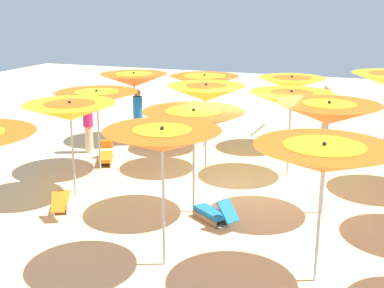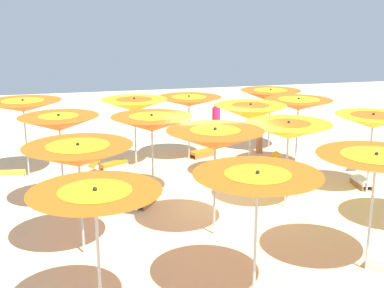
{
  "view_description": "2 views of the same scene",
  "coord_description": "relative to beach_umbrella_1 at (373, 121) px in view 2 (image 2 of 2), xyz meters",
  "views": [
    {
      "loc": [
        -2.83,
        11.35,
        4.49
      ],
      "look_at": [
        0.89,
        1.3,
        1.46
      ],
      "focal_mm": 47.5,
      "sensor_mm": 36.0,
      "label": 1
    },
    {
      "loc": [
        -12.04,
        3.79,
        4.88
      ],
      "look_at": [
        0.75,
        0.52,
        1.44
      ],
      "focal_mm": 47.02,
      "sensor_mm": 36.0,
      "label": 2
    }
  ],
  "objects": [
    {
      "name": "ground",
      "position": [
        0.32,
        4.29,
        -2.06
      ],
      "size": [
        40.88,
        40.88,
        0.04
      ],
      "primitive_type": "cube",
      "color": "beige"
    },
    {
      "name": "beach_umbrella_1",
      "position": [
        0.0,
        0.0,
        0.0
      ],
      "size": [
        2.03,
        2.03,
        2.28
      ],
      "color": "#B2B2B7",
      "rests_on": "ground"
    },
    {
      "name": "beach_umbrella_2",
      "position": [
        2.5,
        1.0,
        0.08
      ],
      "size": [
        2.12,
        2.12,
        2.34
      ],
      "color": "#B2B2B7",
      "rests_on": "ground"
    },
    {
      "name": "beach_umbrella_3",
      "position": [
        4.95,
        0.89,
        -0.03
      ],
      "size": [
        2.18,
        2.18,
        2.27
      ],
      "color": "#B2B2B7",
      "rests_on": "ground"
    },
    {
      "name": "beach_umbrella_4",
      "position": [
        -3.9,
        2.54,
        0.14
      ],
      "size": [
        2.23,
        2.23,
        2.4
      ],
      "color": "#B2B2B7",
      "rests_on": "ground"
    },
    {
      "name": "beach_umbrella_5",
      "position": [
        -0.45,
        2.7,
        -0.01
      ],
      "size": [
        2.16,
        2.16,
        2.29
      ],
      "color": "#B2B2B7",
      "rests_on": "ground"
    },
    {
      "name": "beach_umbrella_6",
      "position": [
        1.82,
        2.85,
        0.06
      ],
      "size": [
        2.08,
        2.08,
        2.36
      ],
      "color": "#B2B2B7",
      "rests_on": "ground"
    },
    {
      "name": "beach_umbrella_7",
      "position": [
        4.48,
        4.04,
        -0.03
      ],
      "size": [
        2.2,
        2.2,
        2.23
      ],
      "color": "#B2B2B7",
      "rests_on": "ground"
    },
    {
      "name": "beach_umbrella_8",
      "position": [
        -4.39,
        5.09,
        0.09
      ],
      "size": [
        2.16,
        2.16,
        2.39
      ],
      "color": "#B2B2B7",
      "rests_on": "ground"
    },
    {
      "name": "beach_umbrella_9",
      "position": [
        -1.6,
        4.97,
        0.19
      ],
      "size": [
        2.15,
        2.15,
        2.5
      ],
      "color": "#B2B2B7",
      "rests_on": "ground"
    },
    {
      "name": "beach_umbrella_10",
      "position": [
        1.05,
        5.9,
        0.04
      ],
      "size": [
        2.16,
        2.16,
        2.33
      ],
      "color": "#B2B2B7",
      "rests_on": "ground"
    },
    {
      "name": "beach_umbrella_11",
      "position": [
        4.05,
        5.94,
        0.01
      ],
      "size": [
        2.09,
        2.09,
        2.3
      ],
      "color": "#B2B2B7",
      "rests_on": "ground"
    },
    {
      "name": "beach_umbrella_12",
      "position": [
        -4.58,
        7.73,
        0.1
      ],
      "size": [
        2.01,
        2.01,
        2.4
      ],
      "color": "#B2B2B7",
      "rests_on": "ground"
    },
    {
      "name": "beach_umbrella_13",
      "position": [
        -1.82,
        7.89,
        0.09
      ],
      "size": [
        2.2,
        2.2,
        2.4
      ],
      "color": "#B2B2B7",
      "rests_on": "ground"
    },
    {
      "name": "beach_umbrella_14",
      "position": [
        0.74,
        8.26,
        0.23
      ],
      "size": [
        1.96,
        1.96,
        2.51
      ],
      "color": "#B2B2B7",
      "rests_on": "ground"
    },
    {
      "name": "beach_umbrella_15",
      "position": [
        3.84,
        9.3,
        0.16
      ],
      "size": [
        2.28,
        2.28,
        2.43
      ],
      "color": "#B2B2B7",
      "rests_on": "ground"
    },
    {
      "name": "lounger_1",
      "position": [
        3.86,
        6.79,
        -1.84
      ],
      "size": [
        0.91,
        1.32,
        0.57
      ],
      "rotation": [
        0.0,
        0.0,
        5.21
      ],
      "color": "silver",
      "rests_on": "ground"
    },
    {
      "name": "lounger_2",
      "position": [
        3.78,
        9.97,
        -1.85
      ],
      "size": [
        0.5,
        1.24,
        0.59
      ],
      "rotation": [
        0.0,
        0.0,
        4.54
      ],
      "color": "silver",
      "rests_on": "ground"
    },
    {
      "name": "lounger_3",
      "position": [
        0.55,
        -0.14,
        -1.83
      ],
      "size": [
        1.26,
        0.48,
        0.62
      ],
      "rotation": [
        0.0,
        0.0,
        9.31
      ],
      "color": "olive",
      "rests_on": "ground"
    },
    {
      "name": "lounger_4",
      "position": [
        0.47,
        6.28,
        -1.83
      ],
      "size": [
        1.16,
        0.94,
        0.61
      ],
      "rotation": [
        0.0,
        0.0,
        5.68
      ],
      "color": "olive",
      "rests_on": "ground"
    },
    {
      "name": "lounger_5",
      "position": [
        4.65,
        3.44,
        -1.84
      ],
      "size": [
        0.83,
        1.27,
        0.57
      ],
      "rotation": [
        0.0,
        0.0,
        8.29
      ],
      "color": "olive",
      "rests_on": "ground"
    },
    {
      "name": "beachgoer_1",
      "position": [
        5.62,
        2.72,
        -1.12
      ],
      "size": [
        0.3,
        0.3,
        1.75
      ],
      "rotation": [
        0.0,
        0.0,
        3.05
      ],
      "color": "beige",
      "rests_on": "ground"
    },
    {
      "name": "beachgoer_2",
      "position": [
        4.6,
        1.4,
        -1.09
      ],
      "size": [
        0.3,
        0.3,
        1.8
      ],
      "rotation": [
        0.0,
        0.0,
        0.04
      ],
      "color": "#A3704C",
      "rests_on": "ground"
    },
    {
      "name": "beach_ball",
      "position": [
        3.63,
        1.17,
        -1.89
      ],
      "size": [
        0.3,
        0.3,
        0.3
      ],
      "primitive_type": "sphere",
      "color": "yellow",
      "rests_on": "ground"
    }
  ]
}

